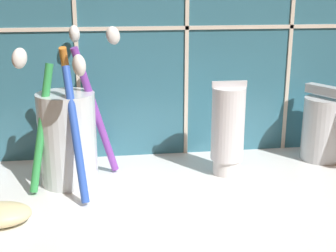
{
  "coord_description": "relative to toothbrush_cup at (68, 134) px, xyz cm",
  "views": [
    {
      "loc": [
        -9.81,
        -47.46,
        24.82
      ],
      "look_at": [
        -2.77,
        2.49,
        9.71
      ],
      "focal_mm": 50.0,
      "sensor_mm": 36.0,
      "label": 1
    }
  ],
  "objects": [
    {
      "name": "sink_counter",
      "position": [
        14.13,
        -6.18,
        -7.08
      ],
      "size": [
        57.98,
        30.02,
        2.0
      ],
      "primitive_type": "cube",
      "color": "white",
      "rests_on": "ground"
    },
    {
      "name": "toothbrush_cup",
      "position": [
        0.0,
        0.0,
        0.0
      ],
      "size": [
        12.43,
        16.15,
        18.55
      ],
      "color": "silver",
      "rests_on": "sink_counter"
    },
    {
      "name": "toothpaste_tube",
      "position": [
        19.37,
        0.04,
        -0.24
      ],
      "size": [
        4.29,
        4.09,
        11.92
      ],
      "color": "white",
      "rests_on": "sink_counter"
    },
    {
      "name": "sink_faucet",
      "position": [
        33.95,
        2.56,
        -1.23
      ],
      "size": [
        7.43,
        10.93,
        10.17
      ],
      "rotation": [
        0.0,
        0.0,
        -1.09
      ],
      "color": "silver",
      "rests_on": "sink_counter"
    }
  ]
}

